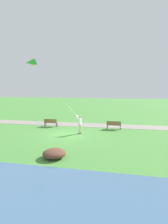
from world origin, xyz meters
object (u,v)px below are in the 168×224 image
object	(u,v)px
person_kite_flyer	(80,123)
lakeside_shrub	(54,153)
park_bench_near_walkway	(51,122)
park_bench_far_walkway	(114,124)
flying_kite	(35,63)

from	to	relation	value
person_kite_flyer	lakeside_shrub	distance (m)	6.56
park_bench_near_walkway	park_bench_far_walkway	size ratio (longest dim) A/B	1.00
park_bench_far_walkway	lakeside_shrub	size ratio (longest dim) A/B	0.97
flying_kite	park_bench_far_walkway	bearing A→B (deg)	101.56
flying_kite	lakeside_shrub	distance (m)	11.15
park_bench_far_walkway	lakeside_shrub	bearing A→B (deg)	-18.32
flying_kite	lakeside_shrub	world-z (taller)	flying_kite
person_kite_flyer	park_bench_near_walkway	xyz separation A→B (m)	(-2.52, -3.97, -0.54)
person_kite_flyer	flying_kite	xyz separation A→B (m)	(-1.05, -4.92, 5.80)
person_kite_flyer	lakeside_shrub	xyz separation A→B (m)	(6.51, -0.01, -0.77)
person_kite_flyer	lakeside_shrub	size ratio (longest dim) A/B	1.17
park_bench_near_walkway	park_bench_far_walkway	world-z (taller)	same
person_kite_flyer	lakeside_shrub	bearing A→B (deg)	-0.10
person_kite_flyer	park_bench_far_walkway	world-z (taller)	person_kite_flyer
park_bench_near_walkway	flying_kite	bearing A→B (deg)	-32.82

